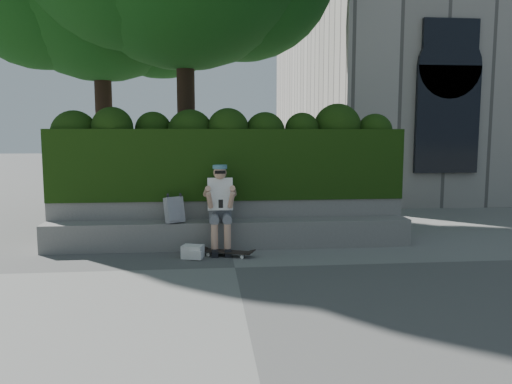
{
  "coord_description": "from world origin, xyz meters",
  "views": [
    {
      "loc": [
        -0.39,
        -6.83,
        1.89
      ],
      "look_at": [
        0.4,
        1.0,
        0.95
      ],
      "focal_mm": 35.0,
      "sensor_mm": 36.0,
      "label": 1
    }
  ],
  "objects": [
    {
      "name": "person",
      "position": [
        -0.17,
        1.07,
        0.75
      ],
      "size": [
        0.4,
        0.76,
        1.38
      ],
      "color": "slate",
      "rests_on": "ground"
    },
    {
      "name": "backpack_plaid",
      "position": [
        -0.9,
        1.15,
        0.66
      ],
      "size": [
        0.32,
        0.27,
        0.41
      ],
      "primitive_type": "cube",
      "rotation": [
        0.0,
        0.0,
        0.53
      ],
      "color": "#B2B1B6",
      "rests_on": "bench_ledge"
    },
    {
      "name": "skateboard",
      "position": [
        -0.09,
        0.66,
        0.07
      ],
      "size": [
        0.79,
        0.47,
        0.08
      ],
      "rotation": [
        0.0,
        0.0,
        -0.38
      ],
      "color": "black",
      "rests_on": "ground"
    },
    {
      "name": "ground",
      "position": [
        0.0,
        0.0,
        0.0
      ],
      "size": [
        80.0,
        80.0,
        0.0
      ],
      "primitive_type": "plane",
      "color": "slate",
      "rests_on": "ground"
    },
    {
      "name": "backpack_ground",
      "position": [
        -0.6,
        0.6,
        0.1
      ],
      "size": [
        0.36,
        0.3,
        0.2
      ],
      "primitive_type": "cube",
      "rotation": [
        0.0,
        0.0,
        -0.33
      ],
      "color": "white",
      "rests_on": "ground"
    },
    {
      "name": "hedge",
      "position": [
        0.0,
        1.95,
        1.35
      ],
      "size": [
        6.0,
        1.0,
        1.2
      ],
      "primitive_type": "cube",
      "color": "black",
      "rests_on": "planter_wall"
    },
    {
      "name": "bench_ledge",
      "position": [
        0.0,
        1.25,
        0.23
      ],
      "size": [
        6.0,
        0.45,
        0.45
      ],
      "primitive_type": "cube",
      "color": "gray",
      "rests_on": "ground"
    },
    {
      "name": "planter_wall",
      "position": [
        0.0,
        1.73,
        0.38
      ],
      "size": [
        6.0,
        0.5,
        0.75
      ],
      "primitive_type": "cube",
      "color": "gray",
      "rests_on": "ground"
    }
  ]
}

